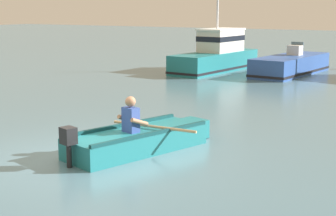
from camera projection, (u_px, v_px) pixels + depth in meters
name	position (u px, v px, depth m)	size (l,w,h in m)	color
ground_plane	(78.00, 158.00, 10.42)	(120.00, 120.00, 0.00)	slate
rowboat_with_person	(139.00, 139.00, 10.94)	(2.24, 3.66, 1.19)	#1E727A
moored_boat_teal	(217.00, 55.00, 24.49)	(2.26, 5.82, 3.72)	#1E727A
moored_boat_blue	(291.00, 65.00, 23.29)	(2.30, 5.42, 1.41)	#2D519E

